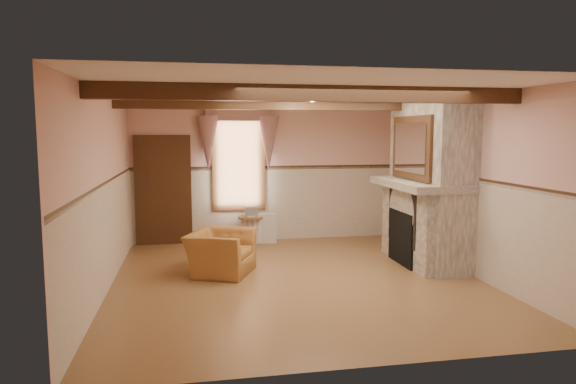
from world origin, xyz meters
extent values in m
cube|color=brown|center=(0.00, 0.00, 0.00)|extent=(5.50, 6.00, 0.01)
cube|color=silver|center=(0.00, 0.00, 2.80)|extent=(5.50, 6.00, 0.01)
cube|color=#D6A294|center=(0.00, 3.00, 1.40)|extent=(5.50, 0.02, 2.80)
cube|color=#D6A294|center=(0.00, -3.00, 1.40)|extent=(5.50, 0.02, 2.80)
cube|color=#D6A294|center=(-2.75, 0.00, 1.40)|extent=(0.02, 6.00, 2.80)
cube|color=#D6A294|center=(2.75, 0.00, 1.40)|extent=(0.02, 6.00, 2.80)
cube|color=black|center=(2.00, 0.60, 0.45)|extent=(0.20, 0.95, 0.90)
imported|color=#9E662D|center=(-1.11, 0.57, 0.33)|extent=(1.23, 1.30, 0.67)
cylinder|color=brown|center=(-0.39, 2.70, 0.28)|extent=(0.64, 0.64, 0.55)
cube|color=#B7AD8C|center=(-0.37, 2.71, 0.65)|extent=(0.30, 0.35, 0.20)
cube|color=beige|center=(-0.22, 2.70, 0.30)|extent=(0.72, 0.27, 0.60)
imported|color=brown|center=(2.24, 0.75, 1.46)|extent=(0.32, 0.32, 0.08)
cube|color=black|center=(2.24, 1.40, 1.52)|extent=(0.14, 0.24, 0.20)
cylinder|color=gold|center=(2.24, 1.01, 1.56)|extent=(0.11, 0.11, 0.28)
cylinder|color=#9E1D13|center=(2.24, -0.15, 1.50)|extent=(0.06, 0.06, 0.16)
cylinder|color=gold|center=(2.24, 0.36, 1.48)|extent=(0.06, 0.06, 0.12)
cube|color=gray|center=(2.42, 0.60, 1.40)|extent=(0.85, 2.00, 2.80)
cube|color=gray|center=(2.24, 0.60, 1.36)|extent=(1.05, 2.05, 0.12)
cube|color=silver|center=(2.06, 0.60, 1.97)|extent=(0.06, 1.44, 1.04)
cube|color=black|center=(-2.10, 2.94, 1.05)|extent=(1.10, 0.10, 2.10)
cube|color=white|center=(-0.60, 2.97, 1.65)|extent=(1.06, 0.08, 2.02)
cube|color=gray|center=(-0.60, 2.88, 2.25)|extent=(1.30, 0.14, 1.40)
cube|color=black|center=(0.00, -1.20, 2.70)|extent=(5.50, 0.18, 0.20)
cube|color=black|center=(0.00, 1.20, 2.70)|extent=(5.50, 0.18, 0.20)
camera|label=1|loc=(-1.53, -7.43, 2.22)|focal=32.00mm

